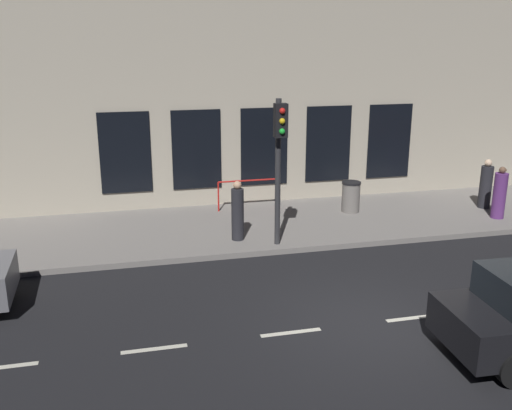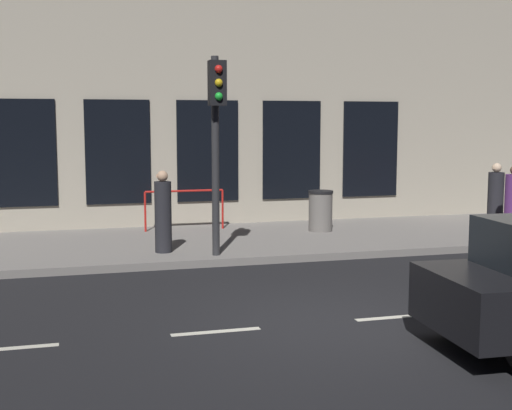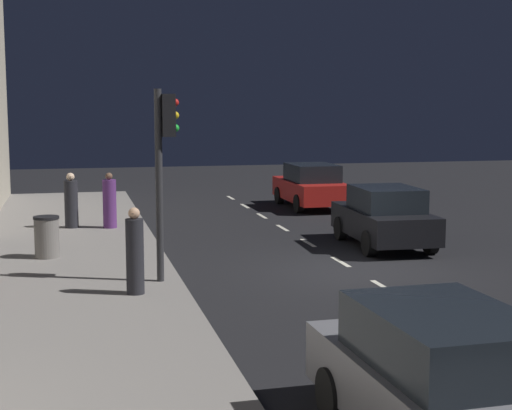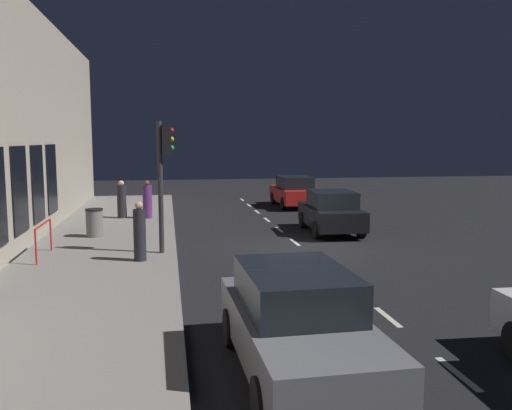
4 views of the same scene
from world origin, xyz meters
name	(u,v)px [view 1 (image 1 of 4)]	position (x,y,z in m)	size (l,w,h in m)	color
ground_plane	(368,323)	(0.00, 0.00, 0.00)	(60.00, 60.00, 0.00)	black
sidewalk	(282,224)	(6.25, 0.00, 0.07)	(4.50, 32.00, 0.15)	gray
building_facade	(262,86)	(8.80, 0.00, 3.94)	(0.65, 32.00, 7.90)	#B2A893
lane_centre_line	(414,318)	(0.00, -1.00, 0.00)	(0.12, 27.20, 0.01)	beige
traffic_light	(279,148)	(4.32, 0.65, 2.77)	(0.49, 0.32, 3.85)	#2D2D30
pedestrian_0	(238,213)	(5.01, 1.61, 0.91)	(0.43, 0.43, 1.64)	#232328
pedestrian_1	(499,195)	(5.08, -6.51, 0.88)	(0.49, 0.49, 1.60)	#5B2D70
pedestrian_2	(486,186)	(6.16, -6.78, 0.88)	(0.50, 0.50, 1.59)	#232328
trash_bin	(351,197)	(6.73, -2.39, 0.64)	(0.59, 0.59, 0.97)	slate
red_railing	(247,188)	(7.72, 0.73, 0.86)	(0.05, 1.93, 0.97)	red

